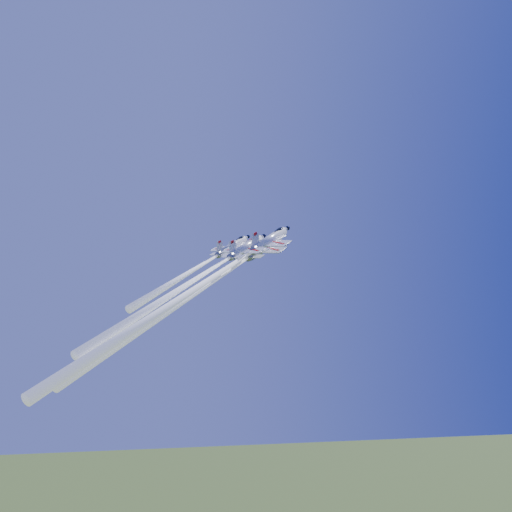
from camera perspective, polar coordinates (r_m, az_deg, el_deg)
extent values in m
cylinder|color=silver|center=(128.07, 0.88, 0.96)|extent=(6.03, 7.82, 12.92)
cone|color=silver|center=(134.52, 2.49, 2.03)|extent=(3.45, 3.67, 3.29)
cone|color=black|center=(136.04, 2.84, 2.27)|extent=(1.74, 1.85, 1.65)
cone|color=slate|center=(122.26, -0.76, -0.13)|extent=(3.16, 3.20, 2.21)
ellipsoid|color=black|center=(132.02, 1.89, 1.98)|extent=(3.19, 3.24, 2.47)
cube|color=black|center=(130.58, 1.53, 1.88)|extent=(1.00, 1.02, 0.85)
cube|color=silver|center=(127.07, 0.61, 0.65)|extent=(10.61, 9.99, 3.03)
cube|color=silver|center=(130.89, 0.91, 1.24)|extent=(3.33, 3.23, 1.80)
cube|color=silver|center=(129.52, 1.96, 1.22)|extent=(3.33, 3.23, 1.80)
cube|color=silver|center=(123.12, -0.51, -0.01)|extent=(5.72, 5.38, 1.60)
cube|color=silver|center=(122.86, -0.56, 0.84)|extent=(2.59, 3.04, 4.13)
cube|color=red|center=(122.71, -0.59, 1.54)|extent=(1.14, 1.20, 1.15)
cube|color=black|center=(128.36, 0.94, 0.53)|extent=(7.52, 7.39, 5.05)
sphere|color=white|center=(122.04, -0.83, -0.17)|extent=(1.21, 1.27, 1.07)
cone|color=white|center=(102.29, -8.41, -5.20)|extent=(15.48, 23.17, 48.76)
cylinder|color=silver|center=(126.00, -2.42, 0.96)|extent=(4.70, 6.10, 10.08)
cone|color=silver|center=(130.85, -1.01, 1.82)|extent=(2.69, 2.86, 2.57)
cone|color=black|center=(131.99, -0.69, 2.01)|extent=(1.36, 1.44, 1.29)
cone|color=slate|center=(121.63, -3.82, 0.10)|extent=(2.46, 2.50, 1.72)
ellipsoid|color=black|center=(128.97, -1.53, 1.78)|extent=(2.48, 2.53, 1.92)
cube|color=black|center=(127.89, -1.85, 1.69)|extent=(0.78, 0.80, 0.66)
cube|color=silver|center=(125.25, -2.65, 0.71)|extent=(8.28, 7.80, 2.36)
cube|color=silver|center=(128.20, -2.34, 1.18)|extent=(2.60, 2.52, 1.40)
cube|color=silver|center=(127.02, -1.53, 1.16)|extent=(2.60, 2.52, 1.40)
cube|color=silver|center=(122.28, -3.61, 0.19)|extent=(4.46, 4.20, 1.25)
cube|color=silver|center=(122.08, -3.65, 0.86)|extent=(2.02, 2.37, 3.23)
cube|color=red|center=(121.97, -3.68, 1.41)|extent=(0.89, 0.94, 0.89)
cube|color=black|center=(126.22, -2.36, 0.62)|extent=(5.87, 5.77, 3.94)
sphere|color=white|center=(121.46, -3.88, 0.07)|extent=(0.94, 0.99, 0.84)
cone|color=white|center=(111.14, -7.83, -2.34)|extent=(8.86, 12.89, 26.01)
cylinder|color=silver|center=(120.39, 1.35, 1.60)|extent=(5.67, 7.37, 12.17)
cone|color=silver|center=(126.52, 2.95, 2.64)|extent=(3.25, 3.45, 3.10)
cone|color=black|center=(127.96, 3.29, 2.87)|extent=(1.64, 1.74, 1.55)
cone|color=slate|center=(114.86, -0.26, 0.54)|extent=(2.98, 3.01, 2.08)
ellipsoid|color=black|center=(124.15, 2.36, 2.60)|extent=(3.00, 3.05, 2.32)
cube|color=black|center=(122.78, 2.00, 2.50)|extent=(0.94, 0.96, 0.80)
cube|color=silver|center=(119.44, 1.09, 1.29)|extent=(9.99, 9.41, 2.85)
cube|color=silver|center=(123.06, 1.37, 1.86)|extent=(3.14, 3.04, 1.69)
cube|color=silver|center=(121.78, 2.43, 1.85)|extent=(3.14, 3.04, 1.69)
cube|color=silver|center=(115.69, -0.01, 0.65)|extent=(5.38, 5.07, 1.50)
cube|color=silver|center=(115.46, -0.06, 1.50)|extent=(2.44, 2.86, 3.89)
cube|color=red|center=(115.33, -0.09, 2.21)|extent=(1.07, 1.13, 1.08)
cube|color=black|center=(120.66, 1.42, 1.17)|extent=(7.09, 6.96, 4.76)
sphere|color=white|center=(114.66, -0.33, 0.49)|extent=(1.14, 1.19, 1.01)
cone|color=white|center=(93.88, -8.86, -5.09)|extent=(15.91, 23.97, 50.90)
cylinder|color=silver|center=(115.74, -0.99, 0.88)|extent=(4.97, 6.46, 10.67)
cone|color=silver|center=(120.96, 0.57, 1.87)|extent=(2.85, 3.03, 2.72)
cone|color=black|center=(122.19, 0.91, 2.09)|extent=(1.44, 1.52, 1.36)
cone|color=slate|center=(111.04, -2.56, -0.11)|extent=(2.61, 2.64, 1.82)
ellipsoid|color=black|center=(118.93, -0.01, 1.82)|extent=(2.63, 2.67, 2.04)
cube|color=black|center=(117.77, -0.36, 1.72)|extent=(0.83, 0.85, 0.70)
cube|color=silver|center=(114.93, -1.25, 0.60)|extent=(8.76, 8.25, 2.50)
cube|color=silver|center=(118.07, -0.93, 1.14)|extent=(2.75, 2.67, 1.48)
cube|color=silver|center=(116.87, 0.02, 1.12)|extent=(2.75, 2.67, 1.48)
cube|color=silver|center=(111.74, -2.32, -0.01)|extent=(4.72, 4.44, 1.32)
cube|color=silver|center=(111.53, -2.37, 0.77)|extent=(2.14, 2.51, 3.41)
cube|color=red|center=(111.40, -2.40, 1.41)|extent=(0.94, 0.99, 0.95)
cube|color=black|center=(115.98, -0.93, 0.49)|extent=(6.21, 6.10, 4.17)
sphere|color=white|center=(110.86, -2.62, -0.15)|extent=(1.00, 1.05, 0.89)
cone|color=white|center=(96.13, -8.99, -4.18)|extent=(11.89, 17.69, 36.92)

